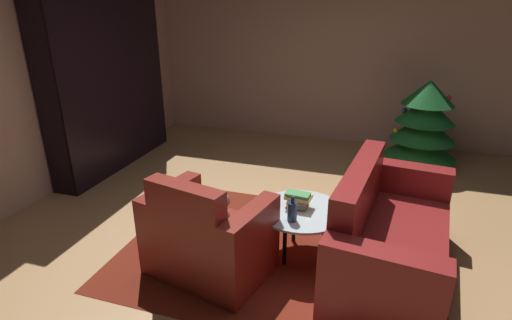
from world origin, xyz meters
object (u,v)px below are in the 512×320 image
Objects in this scene: bookshelf_unit at (116,84)px; book_stack_on_table at (298,200)px; decorated_tree at (424,124)px; bottle_on_table at (292,211)px; coffee_table at (301,213)px; armchair_red at (207,238)px; couch_red at (387,239)px.

bookshelf_unit reaches higher than book_stack_on_table.
decorated_tree is at bearing 64.74° from book_stack_on_table.
bookshelf_unit is at bearing 148.81° from bottle_on_table.
bookshelf_unit is 2.98× the size of coffee_table.
bottle_on_table is at bearing -88.80° from book_stack_on_table.
decorated_tree reaches higher than book_stack_on_table.
decorated_tree is at bearing 58.81° from armchair_red.
decorated_tree reaches higher than couch_red.
couch_red is at bearing 17.55° from armchair_red.
coffee_table is at bearing -32.39° from book_stack_on_table.
bottle_on_table is 2.92m from decorated_tree.
book_stack_on_table is (2.76, -1.45, -0.56)m from bookshelf_unit.
book_stack_on_table is 0.20× the size of decorated_tree.
couch_red is 0.79m from book_stack_on_table.
bottle_on_table reaches higher than book_stack_on_table.
coffee_table is 0.64× the size of decorated_tree.
decorated_tree is (0.40, 2.51, 0.28)m from couch_red.
bookshelf_unit is 1.25× the size of couch_red.
coffee_table is (0.67, 0.47, 0.09)m from armchair_red.
couch_red is at bearing 12.93° from bottle_on_table.
couch_red is at bearing -2.50° from coffee_table.
bottle_on_table is at bearing 22.73° from armchair_red.
decorated_tree reaches higher than coffee_table.
couch_red is 0.72m from coffee_table.
book_stack_on_table is at bearing -27.61° from bookshelf_unit.
bookshelf_unit is 3.28m from bottle_on_table.
armchair_red reaches higher than book_stack_on_table.
armchair_red is at bearing -157.27° from bottle_on_table.
coffee_table is 2.73m from decorated_tree.
book_stack_on_table is at bearing 147.61° from coffee_table.
book_stack_on_table is (0.63, 0.50, 0.20)m from armchair_red.
decorated_tree is (1.16, 2.45, 0.07)m from book_stack_on_table.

